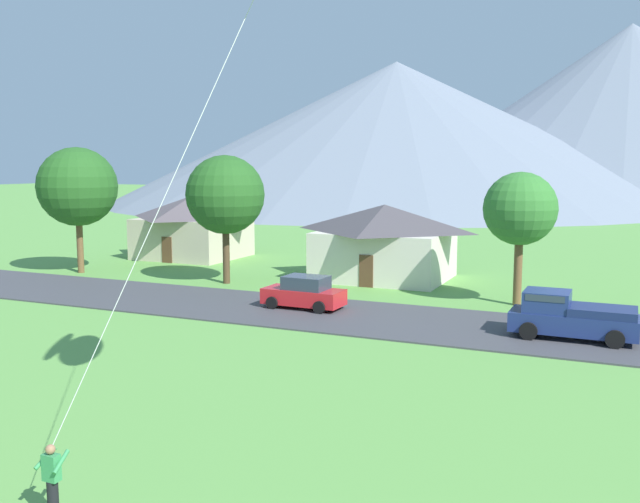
{
  "coord_description": "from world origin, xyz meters",
  "views": [
    {
      "loc": [
        8.87,
        -2.9,
        7.53
      ],
      "look_at": [
        -0.03,
        17.18,
        4.73
      ],
      "focal_mm": 38.72,
      "sensor_mm": 36.0,
      "label": 1
    }
  ],
  "objects_px": {
    "house_left_center": "(192,226)",
    "parked_car_red_mid_west": "(304,293)",
    "tree_near_left": "(77,187)",
    "tree_left_of_center": "(225,195)",
    "pickup_truck_navy_west_side": "(570,316)",
    "house_leftmost": "(384,241)",
    "tree_center": "(520,209)"
  },
  "relations": [
    {
      "from": "tree_left_of_center",
      "to": "house_leftmost",
      "type": "bearing_deg",
      "value": 33.53
    },
    {
      "from": "house_leftmost",
      "to": "tree_left_of_center",
      "type": "height_order",
      "value": "tree_left_of_center"
    },
    {
      "from": "parked_car_red_mid_west",
      "to": "tree_left_of_center",
      "type": "bearing_deg",
      "value": 146.84
    },
    {
      "from": "house_leftmost",
      "to": "house_left_center",
      "type": "height_order",
      "value": "house_left_center"
    },
    {
      "from": "tree_left_of_center",
      "to": "parked_car_red_mid_west",
      "type": "xyz_separation_m",
      "value": [
        7.85,
        -5.13,
        -4.72
      ]
    },
    {
      "from": "parked_car_red_mid_west",
      "to": "pickup_truck_navy_west_side",
      "type": "height_order",
      "value": "pickup_truck_navy_west_side"
    },
    {
      "from": "house_left_center",
      "to": "pickup_truck_navy_west_side",
      "type": "xyz_separation_m",
      "value": [
        29.89,
        -15.6,
        -1.52
      ]
    },
    {
      "from": "tree_near_left",
      "to": "parked_car_red_mid_west",
      "type": "bearing_deg",
      "value": -13.73
    },
    {
      "from": "parked_car_red_mid_west",
      "to": "tree_center",
      "type": "bearing_deg",
      "value": 29.22
    },
    {
      "from": "tree_near_left",
      "to": "pickup_truck_navy_west_side",
      "type": "distance_m",
      "value": 33.37
    },
    {
      "from": "house_left_center",
      "to": "parked_car_red_mid_west",
      "type": "xyz_separation_m",
      "value": [
        16.8,
        -14.55,
        -1.71
      ]
    },
    {
      "from": "house_left_center",
      "to": "parked_car_red_mid_west",
      "type": "bearing_deg",
      "value": -40.9
    },
    {
      "from": "tree_near_left",
      "to": "parked_car_red_mid_west",
      "type": "relative_size",
      "value": 2.04
    },
    {
      "from": "house_leftmost",
      "to": "pickup_truck_navy_west_side",
      "type": "distance_m",
      "value": 17.2
    },
    {
      "from": "house_leftmost",
      "to": "house_left_center",
      "type": "relative_size",
      "value": 1.07
    },
    {
      "from": "tree_near_left",
      "to": "tree_center",
      "type": "relative_size",
      "value": 1.22
    },
    {
      "from": "tree_left_of_center",
      "to": "pickup_truck_navy_west_side",
      "type": "distance_m",
      "value": 22.3
    },
    {
      "from": "house_leftmost",
      "to": "parked_car_red_mid_west",
      "type": "distance_m",
      "value": 10.97
    },
    {
      "from": "parked_car_red_mid_west",
      "to": "pickup_truck_navy_west_side",
      "type": "bearing_deg",
      "value": -4.58
    },
    {
      "from": "house_leftmost",
      "to": "parked_car_red_mid_west",
      "type": "relative_size",
      "value": 2.05
    },
    {
      "from": "tree_left_of_center",
      "to": "tree_near_left",
      "type": "bearing_deg",
      "value": -178.06
    },
    {
      "from": "tree_near_left",
      "to": "tree_left_of_center",
      "type": "distance_m",
      "value": 11.56
    },
    {
      "from": "house_left_center",
      "to": "pickup_truck_navy_west_side",
      "type": "relative_size",
      "value": 1.56
    },
    {
      "from": "house_left_center",
      "to": "pickup_truck_navy_west_side",
      "type": "height_order",
      "value": "house_left_center"
    },
    {
      "from": "tree_left_of_center",
      "to": "tree_center",
      "type": "bearing_deg",
      "value": 1.43
    },
    {
      "from": "pickup_truck_navy_west_side",
      "to": "house_leftmost",
      "type": "bearing_deg",
      "value": 136.21
    },
    {
      "from": "tree_near_left",
      "to": "tree_left_of_center",
      "type": "relative_size",
      "value": 1.07
    },
    {
      "from": "house_left_center",
      "to": "tree_left_of_center",
      "type": "distance_m",
      "value": 13.34
    },
    {
      "from": "tree_center",
      "to": "parked_car_red_mid_west",
      "type": "relative_size",
      "value": 1.68
    },
    {
      "from": "house_left_center",
      "to": "tree_left_of_center",
      "type": "xyz_separation_m",
      "value": [
        8.95,
        -9.42,
        3.01
      ]
    },
    {
      "from": "tree_center",
      "to": "pickup_truck_navy_west_side",
      "type": "xyz_separation_m",
      "value": [
        3.12,
        -6.62,
        -4.08
      ]
    },
    {
      "from": "house_leftmost",
      "to": "parked_car_red_mid_west",
      "type": "bearing_deg",
      "value": -93.8
    }
  ]
}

